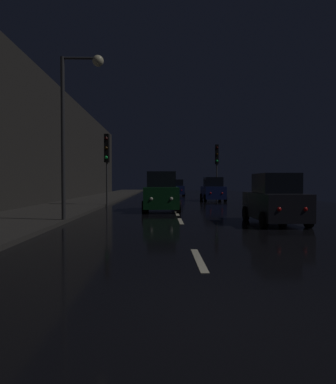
# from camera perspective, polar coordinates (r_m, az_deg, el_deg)

# --- Properties ---
(ground) EXTENTS (25.99, 84.00, 0.02)m
(ground) POSITION_cam_1_polar(r_m,az_deg,el_deg) (28.81, 0.58, -1.68)
(ground) COLOR black
(sidewalk_left) EXTENTS (4.40, 84.00, 0.15)m
(sidewalk_left) POSITION_cam_1_polar(r_m,az_deg,el_deg) (29.42, -12.77, -1.48)
(sidewalk_left) COLOR #33302D
(sidewalk_left) RESTS_ON ground
(building_facade_left) EXTENTS (0.80, 63.00, 9.35)m
(building_facade_left) POSITION_cam_1_polar(r_m,az_deg,el_deg) (26.86, -19.88, 8.00)
(building_facade_left) COLOR #2D2B28
(building_facade_left) RESTS_ON ground
(lane_centerline) EXTENTS (0.16, 24.01, 0.01)m
(lane_centerline) POSITION_cam_1_polar(r_m,az_deg,el_deg) (17.30, 1.60, -3.81)
(lane_centerline) COLOR beige
(lane_centerline) RESTS_ON ground
(traffic_light_far_left) EXTENTS (0.33, 0.47, 4.88)m
(traffic_light_far_left) POSITION_cam_1_polar(r_m,az_deg,el_deg) (23.77, -10.03, 6.18)
(traffic_light_far_left) COLOR #38383A
(traffic_light_far_left) RESTS_ON ground
(traffic_light_far_right) EXTENTS (0.31, 0.46, 5.27)m
(traffic_light_far_right) POSITION_cam_1_polar(r_m,az_deg,el_deg) (33.90, 8.02, 5.35)
(traffic_light_far_right) COLOR #38383A
(traffic_light_far_right) RESTS_ON ground
(streetlamp_overhead) EXTENTS (1.70, 0.44, 6.64)m
(streetlamp_overhead) POSITION_cam_1_polar(r_m,az_deg,el_deg) (14.53, -15.01, 12.72)
(streetlamp_overhead) COLOR #2D2D30
(streetlamp_overhead) RESTS_ON ground
(car_approaching_headlights) EXTENTS (2.05, 4.44, 2.24)m
(car_approaching_headlights) POSITION_cam_1_polar(r_m,az_deg,el_deg) (19.86, -1.09, -0.17)
(car_approaching_headlights) COLOR #0F3819
(car_approaching_headlights) RESTS_ON ground
(car_parked_right_far) EXTENTS (1.91, 4.14, 2.08)m
(car_parked_right_far) POSITION_cam_1_polar(r_m,az_deg,el_deg) (30.80, 7.38, 0.31)
(car_parked_right_far) COLOR #141E51
(car_parked_right_far) RESTS_ON ground
(car_parked_right_near) EXTENTS (1.82, 3.94, 1.99)m
(car_parked_right_near) POSITION_cam_1_polar(r_m,az_deg,el_deg) (14.41, 17.10, -1.36)
(car_parked_right_near) COLOR black
(car_parked_right_near) RESTS_ON ground
(car_distant_taillights) EXTENTS (1.82, 3.94, 1.99)m
(car_distant_taillights) POSITION_cam_1_polar(r_m,az_deg,el_deg) (42.61, 1.49, 0.61)
(car_distant_taillights) COLOR #141E51
(car_distant_taillights) RESTS_ON ground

